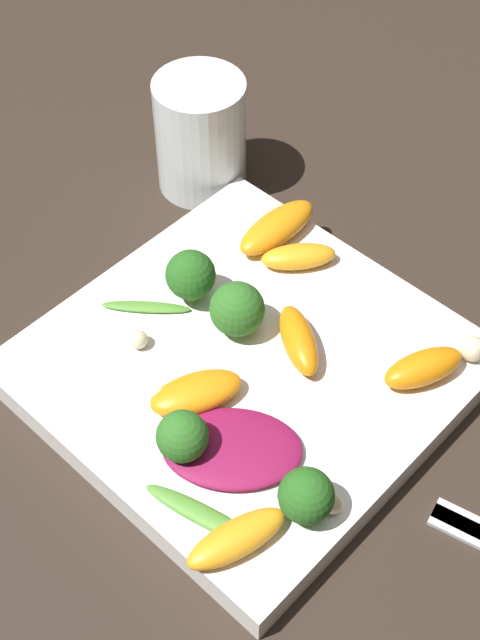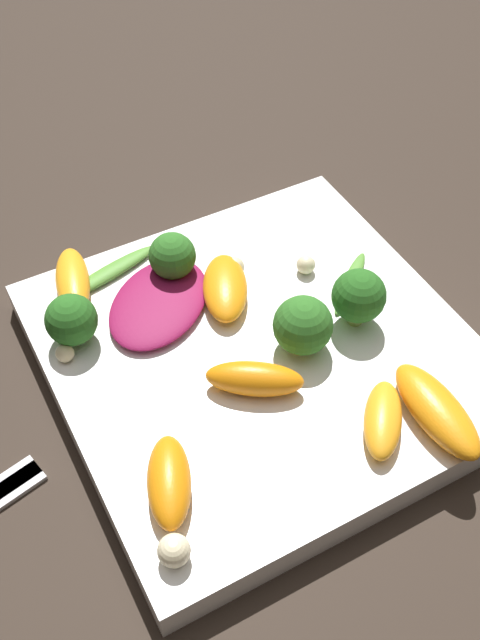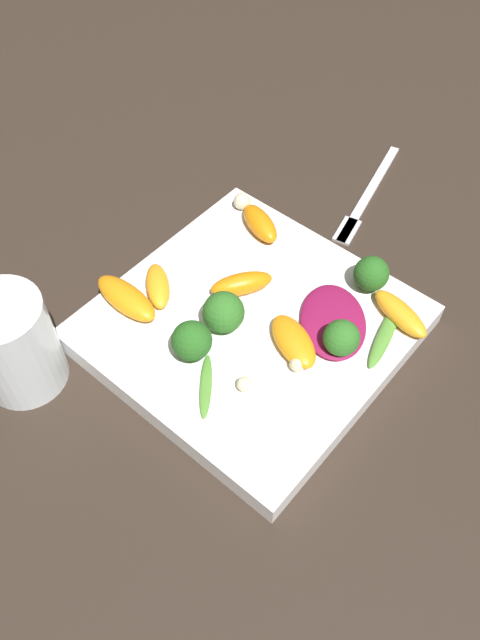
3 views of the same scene
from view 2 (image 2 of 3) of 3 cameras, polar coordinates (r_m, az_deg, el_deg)
name	(u,v)px [view 2 (image 2 of 3)]	position (r m, az deg, el deg)	size (l,w,h in m)	color
ground_plane	(259,367)	(0.54, 1.49, -3.62)	(2.40, 2.40, 0.00)	#2D231C
plate	(260,356)	(0.53, 1.51, -2.78)	(0.28, 0.28, 0.03)	white
radicchio_leaf_0	(159,302)	(0.54, -6.21, 1.34)	(0.11, 0.11, 0.01)	maroon
orange_segment_0	(255,379)	(0.49, 1.12, -4.50)	(0.06, 0.07, 0.02)	orange
orange_segment_1	(169,482)	(0.45, -5.43, -12.15)	(0.07, 0.05, 0.02)	orange
orange_segment_2	(437,410)	(0.49, 14.76, -6.68)	(0.08, 0.03, 0.02)	orange
orange_segment_3	(73,281)	(0.56, -12.63, 2.90)	(0.07, 0.04, 0.02)	orange
orange_segment_4	(383,420)	(0.48, 10.83, -7.47)	(0.06, 0.06, 0.02)	orange
orange_segment_5	(230,286)	(0.54, -0.78, 2.62)	(0.07, 0.06, 0.02)	orange
broccoli_floret_0	(172,256)	(0.55, -5.18, 4.84)	(0.03, 0.03, 0.04)	#7A9E51
broccoli_floret_1	(71,320)	(0.52, -12.73, -0.01)	(0.04, 0.04, 0.04)	#84AD5B
broccoli_floret_2	(303,326)	(0.50, 4.81, -0.45)	(0.04, 0.04, 0.04)	#84AD5B
broccoli_floret_3	(359,296)	(0.52, 9.04, 1.78)	(0.04, 0.04, 0.05)	#7A9E51
arugula_sprig_0	(109,272)	(0.57, -9.93, 3.59)	(0.03, 0.09, 0.01)	#518E33
arugula_sprig_1	(350,283)	(0.56, 8.40, 2.84)	(0.05, 0.06, 0.00)	#518E33
macadamia_nut_0	(306,265)	(0.56, 5.04, 4.22)	(0.01, 0.01, 0.01)	beige
macadamia_nut_1	(174,551)	(0.43, -5.05, -17.10)	(0.02, 0.02, 0.02)	beige
macadamia_nut_2	(65,353)	(0.52, -13.20, -2.48)	(0.01, 0.01, 0.01)	beige
macadamia_nut_3	(235,267)	(0.56, -0.42, 4.08)	(0.01, 0.01, 0.01)	beige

